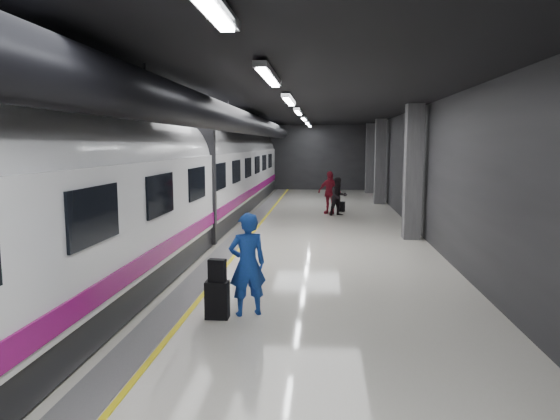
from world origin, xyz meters
name	(u,v)px	position (x,y,z in m)	size (l,w,h in m)	color
ground	(272,248)	(0.00, 0.00, 0.00)	(40.00, 40.00, 0.00)	silver
platform_hall	(266,133)	(-0.29, 0.96, 3.54)	(10.02, 40.02, 4.51)	black
train	(167,181)	(-3.25, 0.00, 2.07)	(3.05, 38.00, 4.05)	black
traveler_main	(247,264)	(0.19, -6.03, 0.97)	(0.71, 0.46, 1.94)	#1739AF
suitcase_main	(217,300)	(-0.34, -6.28, 0.35)	(0.43, 0.27, 0.70)	black
shoulder_bag	(217,270)	(-0.33, -6.29, 0.91)	(0.31, 0.17, 0.42)	black
traveler_far_a	(338,196)	(2.24, 7.28, 0.86)	(0.84, 0.65, 1.72)	black
traveler_far_b	(330,192)	(1.85, 7.89, 0.98)	(1.15, 0.48, 1.96)	maroon
suitcase_far	(341,207)	(2.41, 8.64, 0.24)	(0.33, 0.21, 0.48)	black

